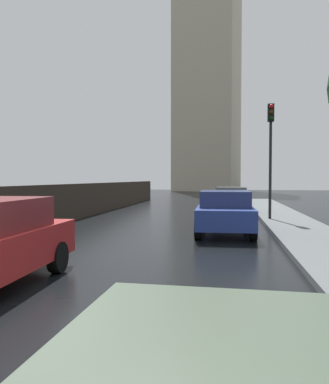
{
  "coord_description": "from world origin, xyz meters",
  "views": [
    {
      "loc": [
        2.51,
        -3.35,
        1.88
      ],
      "look_at": [
        0.87,
        6.7,
        1.51
      ],
      "focal_mm": 35.73,
      "sensor_mm": 36.0,
      "label": 1
    }
  ],
  "objects": [
    {
      "name": "distant_tower",
      "position": [
        -0.42,
        56.13,
        15.54
      ],
      "size": [
        10.36,
        11.08,
        31.08
      ],
      "color": "#B2A88E",
      "rests_on": "ground"
    },
    {
      "name": "car_blue_near_kerb",
      "position": [
        2.45,
        9.77,
        0.75
      ],
      "size": [
        1.95,
        4.39,
        1.46
      ],
      "rotation": [
        0.0,
        0.0,
        0.02
      ],
      "color": "navy",
      "rests_on": "ground"
    },
    {
      "name": "car_grey_far_ahead",
      "position": [
        2.76,
        16.7,
        0.73
      ],
      "size": [
        2.01,
        4.05,
        1.43
      ],
      "rotation": [
        0.0,
        0.0,
        -0.06
      ],
      "color": "slate",
      "rests_on": "ground"
    },
    {
      "name": "traffic_light",
      "position": [
        4.36,
        13.59,
        3.51
      ],
      "size": [
        0.26,
        0.39,
        4.92
      ],
      "color": "black",
      "rests_on": "sidewalk_strip"
    }
  ]
}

